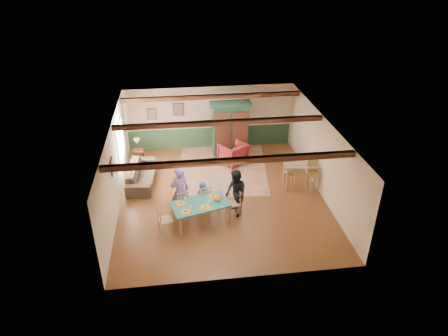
{
  "coord_description": "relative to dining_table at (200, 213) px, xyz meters",
  "views": [
    {
      "loc": [
        -1.4,
        -11.71,
        7.69
      ],
      "look_at": [
        0.08,
        -0.06,
        1.15
      ],
      "focal_mm": 32.0,
      "sensor_mm": 36.0,
      "label": 1
    }
  ],
  "objects": [
    {
      "name": "person_woman",
      "position": [
        1.17,
        0.34,
        0.44
      ],
      "size": [
        0.8,
        0.92,
        1.61
      ],
      "primitive_type": "imported",
      "rotation": [
        0.0,
        0.0,
        -1.29
      ],
      "color": "black",
      "rests_on": "floor"
    },
    {
      "name": "ceiling_beam_back",
      "position": [
        0.85,
        4.47,
        2.24
      ],
      "size": [
        6.95,
        0.16,
        0.16
      ],
      "primitive_type": "cube",
      "color": "#32170E",
      "rests_on": "ceiling"
    },
    {
      "name": "ceiling",
      "position": [
        0.85,
        1.47,
        2.33
      ],
      "size": [
        7.0,
        8.0,
        0.02
      ],
      "primitive_type": "cube",
      "color": "silver",
      "rests_on": "wall_back"
    },
    {
      "name": "armoire",
      "position": [
        1.6,
        4.64,
        0.78
      ],
      "size": [
        1.62,
        0.65,
        2.28
      ],
      "primitive_type": "cube",
      "rotation": [
        0.0,
        0.0,
        0.0
      ],
      "color": "#122F20",
      "rests_on": "floor"
    },
    {
      "name": "floor",
      "position": [
        0.85,
        1.47,
        -0.37
      ],
      "size": [
        8.0,
        8.0,
        0.0
      ],
      "primitive_type": "plane",
      "color": "#5B3119",
      "rests_on": "ground"
    },
    {
      "name": "wall_left",
      "position": [
        -2.65,
        1.47,
        0.98
      ],
      "size": [
        0.02,
        8.0,
        2.7
      ],
      "primitive_type": "cube",
      "color": "beige",
      "rests_on": "floor"
    },
    {
      "name": "sofa",
      "position": [
        -1.96,
        2.78,
        -0.03
      ],
      "size": [
        1.08,
        2.36,
        0.67
      ],
      "primitive_type": "imported",
      "rotation": [
        0.0,
        0.0,
        1.49
      ],
      "color": "#3C3125",
      "rests_on": "floor"
    },
    {
      "name": "ceiling_beam_mid",
      "position": [
        0.85,
        1.87,
        2.24
      ],
      "size": [
        6.95,
        0.16,
        0.16
      ],
      "primitive_type": "cube",
      "color": "#32170E",
      "rests_on": "ceiling"
    },
    {
      "name": "area_rug",
      "position": [
        1.11,
        3.43,
        -0.36
      ],
      "size": [
        3.92,
        4.48,
        0.01
      ],
      "primitive_type": "cube",
      "rotation": [
        0.0,
        0.0,
        -0.13
      ],
      "color": "#CBB793",
      "rests_on": "floor"
    },
    {
      "name": "picture_left_wall",
      "position": [
        -2.62,
        0.87,
        1.38
      ],
      "size": [
        0.04,
        0.42,
        0.52
      ],
      "primitive_type": null,
      "color": "gray",
      "rests_on": "wall_left"
    },
    {
      "name": "end_table",
      "position": [
        -2.18,
        4.45,
        -0.1
      ],
      "size": [
        0.44,
        0.44,
        0.53
      ],
      "primitive_type": null,
      "rotation": [
        0.0,
        0.0,
        0.02
      ],
      "color": "#32170E",
      "rests_on": "floor"
    },
    {
      "name": "ceiling_beam_front",
      "position": [
        0.85,
        -0.83,
        2.24
      ],
      "size": [
        6.95,
        0.16,
        0.16
      ],
      "primitive_type": "cube",
      "color": "#32170E",
      "rests_on": "ceiling"
    },
    {
      "name": "bar_stool_left",
      "position": [
        3.33,
        1.7,
        0.15
      ],
      "size": [
        0.4,
        0.43,
        1.03
      ],
      "primitive_type": null,
      "rotation": [
        0.0,
        0.0,
        0.09
      ],
      "color": "#B49246",
      "rests_on": "floor"
    },
    {
      "name": "dining_chair_end_left",
      "position": [
        -1.08,
        -0.31,
        0.1
      ],
      "size": [
        0.52,
        0.51,
        0.93
      ],
      "primitive_type": null,
      "rotation": [
        0.0,
        0.0,
        1.85
      ],
      "color": "#A28051",
      "rests_on": "floor"
    },
    {
      "name": "picture_back_a",
      "position": [
        -0.45,
        5.44,
        1.43
      ],
      "size": [
        0.45,
        0.04,
        0.55
      ],
      "primitive_type": null,
      "color": "gray",
      "rests_on": "wall_back"
    },
    {
      "name": "bar_stool_right",
      "position": [
        4.09,
        1.33,
        0.23
      ],
      "size": [
        0.46,
        0.49,
        1.18
      ],
      "primitive_type": null,
      "rotation": [
        0.0,
        0.0,
        0.08
      ],
      "color": "#B49246",
      "rests_on": "floor"
    },
    {
      "name": "wainscot_back",
      "position": [
        0.85,
        5.45,
        0.08
      ],
      "size": [
        6.95,
        0.03,
        0.9
      ],
      "primitive_type": "cube",
      "color": "#223F29",
      "rests_on": "floor"
    },
    {
      "name": "picture_back_b",
      "position": [
        -1.55,
        5.44,
        1.28
      ],
      "size": [
        0.38,
        0.04,
        0.48
      ],
      "primitive_type": null,
      "color": "gray",
      "rests_on": "wall_back"
    },
    {
      "name": "dining_chair_far_left",
      "position": [
        -0.57,
        0.57,
        0.1
      ],
      "size": [
        0.51,
        0.52,
        0.93
      ],
      "primitive_type": null,
      "rotation": [
        0.0,
        0.0,
        3.42
      ],
      "color": "#A28051",
      "rests_on": "floor"
    },
    {
      "name": "counter_table",
      "position": [
        3.71,
        1.72,
        0.13
      ],
      "size": [
        1.22,
        0.76,
        0.98
      ],
      "primitive_type": null,
      "rotation": [
        0.0,
        0.0,
        -0.06
      ],
      "color": "#C5B299",
      "rests_on": "floor"
    },
    {
      "name": "dining_table",
      "position": [
        0.0,
        0.0,
        0.0
      ],
      "size": [
        1.95,
        1.42,
        0.73
      ],
      "primitive_type": null,
      "rotation": [
        0.0,
        0.0,
        0.28
      ],
      "color": "#20685A",
      "rests_on": "floor"
    },
    {
      "name": "armchair",
      "position": [
        1.6,
        3.85,
        0.07
      ],
      "size": [
        1.3,
        1.3,
        0.87
      ],
      "primitive_type": "imported",
      "rotation": [
        0.0,
        0.0,
        -2.56
      ],
      "color": "#561119",
      "rests_on": "floor"
    },
    {
      "name": "dining_chair_far_right",
      "position": [
        0.18,
        0.78,
        0.1
      ],
      "size": [
        0.51,
        0.52,
        0.93
      ],
      "primitive_type": null,
      "rotation": [
        0.0,
        0.0,
        3.42
      ],
      "color": "#A28051",
      "rests_on": "floor"
    },
    {
      "name": "person_child",
      "position": [
        0.16,
        0.86,
        0.12
      ],
      "size": [
        0.55,
        0.43,
        0.98
      ],
      "primitive_type": "imported",
      "rotation": [
        0.0,
        0.0,
        3.42
      ],
      "color": "#255296",
      "rests_on": "floor"
    },
    {
      "name": "place_setting_far_right",
      "position": [
        0.45,
        0.38,
        0.42
      ],
      "size": [
        0.46,
        0.39,
        0.11
      ],
      "primitive_type": null,
      "rotation": [
        0.0,
        0.0,
        0.28
      ],
      "color": "yellow",
      "rests_on": "dining_table"
    },
    {
      "name": "place_setting_near_center",
      "position": [
        0.16,
        -0.21,
        0.42
      ],
      "size": [
        0.46,
        0.39,
        0.11
      ],
      "primitive_type": null,
      "rotation": [
        0.0,
        0.0,
        0.28
      ],
      "color": "yellow",
      "rests_on": "dining_table"
    },
    {
      "name": "wall_right",
      "position": [
        4.35,
        1.47,
        0.98
      ],
      "size": [
        0.02,
        8.0,
        2.7
      ],
      "primitive_type": "cube",
      "color": "beige",
      "rests_on": "floor"
    },
    {
      "name": "place_setting_far_left",
      "position": [
        -0.58,
        0.09,
        0.42
      ],
      "size": [
        0.46,
        0.39,
        0.11
      ],
      "primitive_type": null,
      "rotation": [
        0.0,
        0.0,
        0.28
      ],
      "color": "yellow",
      "rests_on": "dining_table"
    },
    {
      "name": "table_lamp",
      "position": [
        -2.18,
        4.45,
        0.41
      ],
      "size": [
        0.29,
        0.29,
        0.48
      ],
      "primitive_type": null,
      "rotation": [
        0.0,
        0.0,
        0.08
      ],
      "color": "#C7BB81",
      "rests_on": "end_table"
    },
    {
      "name": "cat",
      "position": [
        0.54,
        0.05,
        0.45
      ],
      "size": [
        0.37,
        0.23,
        0.18
      ],
      "primitive_type": null,
      "rotation": [
        0.0,
        0.0,
        0.28
      ],
      "color": "orange",
      "rests_on": "dining_table"
    },
    {
      "name": "person_man",
      "position": [
        -0.59,
        0.64,
        0.47
      ],
      "size": [
        0.7,
        0.56,
        1.68
      ],
      "primitive_type": "imported",
      "rotation": [
        0.0,
        0.0,
        3.42
      ],
      "color": "#7D63A9",
      "rests_on": "floor"
    },
    {
      "name": "place_setting_near_left",
      "position": [
        -0.45,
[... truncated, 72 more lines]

